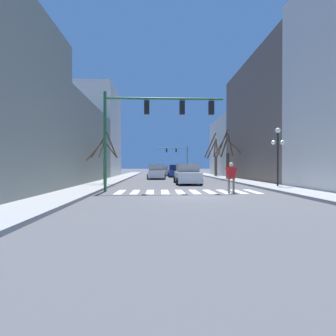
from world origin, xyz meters
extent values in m
plane|color=#4C4C4F|center=(0.00, 0.00, 0.00)|extent=(240.00, 240.00, 0.00)
cube|color=gray|center=(-6.43, 0.00, 0.07)|extent=(2.30, 90.00, 0.15)
cube|color=gray|center=(6.43, 0.00, 0.07)|extent=(2.30, 90.00, 0.15)
cube|color=gray|center=(-10.57, 11.18, 3.59)|extent=(6.00, 14.42, 7.19)
cube|color=beige|center=(-10.57, 23.16, 6.11)|extent=(6.00, 9.54, 12.23)
cube|color=#66564C|center=(10.57, 13.25, 6.32)|extent=(6.00, 15.90, 12.63)
cube|color=beige|center=(10.57, 26.86, 4.45)|extent=(6.00, 11.31, 8.91)
cube|color=white|center=(-4.05, 1.79, 0.00)|extent=(0.45, 2.60, 0.01)
cube|color=white|center=(-3.15, 1.79, 0.00)|extent=(0.45, 2.60, 0.01)
cube|color=white|center=(-2.25, 1.79, 0.00)|extent=(0.45, 2.60, 0.01)
cube|color=white|center=(-1.35, 1.79, 0.00)|extent=(0.45, 2.60, 0.01)
cube|color=white|center=(-0.45, 1.79, 0.00)|extent=(0.45, 2.60, 0.01)
cube|color=white|center=(0.45, 1.79, 0.00)|extent=(0.45, 2.60, 0.01)
cube|color=white|center=(1.35, 1.79, 0.00)|extent=(0.45, 2.60, 0.01)
cube|color=white|center=(2.25, 1.79, 0.00)|extent=(0.45, 2.60, 0.01)
cube|color=white|center=(3.15, 1.79, 0.00)|extent=(0.45, 2.60, 0.01)
cube|color=white|center=(4.05, 1.79, 0.00)|extent=(0.45, 2.60, 0.01)
cylinder|color=#236038|center=(-5.03, 2.22, 3.07)|extent=(0.18, 0.18, 6.14)
cylinder|color=#236038|center=(-1.37, 2.22, 5.74)|extent=(7.32, 0.14, 0.14)
cube|color=black|center=(-2.47, 2.22, 5.19)|extent=(0.32, 0.28, 0.84)
cube|color=black|center=(-0.27, 2.22, 5.19)|extent=(0.32, 0.28, 0.84)
cube|color=black|center=(1.56, 2.22, 5.19)|extent=(0.32, 0.28, 0.84)
cylinder|color=#236038|center=(5.03, 45.52, 3.00)|extent=(0.18, 0.18, 6.00)
cylinder|color=#236038|center=(1.40, 45.52, 5.60)|extent=(7.25, 0.14, 0.14)
cube|color=black|center=(2.49, 45.52, 5.05)|extent=(0.32, 0.28, 0.84)
cube|color=black|center=(0.32, 45.52, 5.05)|extent=(0.32, 0.28, 0.84)
cylinder|color=black|center=(6.68, 4.08, 2.02)|extent=(0.12, 0.12, 3.75)
sphere|color=white|center=(6.68, 4.08, 4.08)|extent=(0.36, 0.36, 0.36)
sphere|color=white|center=(6.36, 4.08, 3.22)|extent=(0.31, 0.31, 0.31)
sphere|color=white|center=(7.00, 4.08, 3.22)|extent=(0.31, 0.31, 0.31)
cube|color=white|center=(-1.93, 17.53, 0.60)|extent=(1.90, 4.46, 0.85)
cube|color=gray|center=(-1.93, 17.53, 1.38)|extent=(1.75, 2.32, 0.70)
cylinder|color=black|center=(-0.96, 16.14, 0.32)|extent=(0.22, 0.64, 0.64)
cylinder|color=black|center=(-2.90, 16.14, 0.32)|extent=(0.22, 0.64, 0.64)
cylinder|color=black|center=(-0.96, 18.91, 0.32)|extent=(0.22, 0.64, 0.64)
cylinder|color=black|center=(-2.90, 18.91, 0.32)|extent=(0.22, 0.64, 0.64)
cube|color=silver|center=(-1.00, 27.92, 0.56)|extent=(1.92, 4.47, 0.76)
cube|color=slate|center=(-1.00, 27.92, 1.25)|extent=(1.77, 2.32, 0.63)
cylinder|color=black|center=(-0.02, 26.54, 0.32)|extent=(0.22, 0.64, 0.64)
cylinder|color=black|center=(-1.98, 26.54, 0.32)|extent=(0.22, 0.64, 0.64)
cylinder|color=black|center=(-0.02, 29.31, 0.32)|extent=(0.22, 0.64, 0.64)
cylinder|color=black|center=(-1.98, 29.31, 0.32)|extent=(0.22, 0.64, 0.64)
cube|color=white|center=(0.79, 8.70, 0.61)|extent=(1.92, 4.83, 0.87)
cube|color=gray|center=(0.79, 8.70, 1.41)|extent=(1.77, 2.51, 0.71)
cylinder|color=black|center=(-0.18, 10.20, 0.32)|extent=(0.22, 0.64, 0.64)
cylinder|color=black|center=(1.77, 10.20, 0.32)|extent=(0.22, 0.64, 0.64)
cylinder|color=black|center=(-0.18, 7.21, 0.32)|extent=(0.22, 0.64, 0.64)
cylinder|color=black|center=(1.77, 7.21, 0.32)|extent=(0.22, 0.64, 0.64)
cube|color=navy|center=(0.73, 22.88, 0.60)|extent=(1.79, 4.59, 0.85)
cube|color=#0E1C46|center=(0.73, 22.88, 1.37)|extent=(1.65, 2.38, 0.69)
cylinder|color=black|center=(-0.18, 24.30, 0.32)|extent=(0.22, 0.64, 0.64)
cylinder|color=black|center=(1.64, 24.30, 0.32)|extent=(0.22, 0.64, 0.64)
cylinder|color=black|center=(-0.18, 21.45, 0.32)|extent=(0.22, 0.64, 0.64)
cylinder|color=black|center=(1.64, 21.45, 0.32)|extent=(0.22, 0.64, 0.64)
cylinder|color=#7A705B|center=(6.75, 17.05, 0.58)|extent=(0.13, 0.13, 0.85)
cylinder|color=#7A705B|center=(6.48, 16.90, 0.58)|extent=(0.13, 0.13, 0.85)
cube|color=gold|center=(6.62, 16.97, 1.33)|extent=(0.48, 0.40, 0.67)
sphere|color=tan|center=(6.62, 16.97, 1.82)|extent=(0.24, 0.24, 0.24)
cylinder|color=gold|center=(6.83, 17.09, 1.29)|extent=(0.30, 0.22, 0.65)
cylinder|color=gold|center=(6.41, 16.86, 1.29)|extent=(0.30, 0.22, 0.65)
cylinder|color=#7A705B|center=(2.32, 0.95, 0.42)|extent=(0.13, 0.13, 0.84)
cylinder|color=#7A705B|center=(2.63, 1.01, 0.42)|extent=(0.13, 0.13, 0.84)
cube|color=red|center=(2.48, 0.98, 1.17)|extent=(0.45, 0.30, 0.66)
sphere|color=beige|center=(2.48, 0.98, 1.66)|extent=(0.24, 0.24, 0.24)
cylinder|color=red|center=(2.24, 0.94, 1.13)|extent=(0.30, 0.14, 0.64)
cylinder|color=red|center=(2.71, 1.02, 1.13)|extent=(0.30, 0.14, 0.64)
cylinder|color=brown|center=(6.63, 23.37, 1.60)|extent=(0.42, 0.42, 2.89)
cylinder|color=brown|center=(6.03, 23.46, 3.97)|extent=(1.38, 0.40, 2.79)
cylinder|color=brown|center=(6.64, 24.06, 4.25)|extent=(0.23, 1.56, 2.58)
cylinder|color=brown|center=(6.97, 24.28, 4.21)|extent=(0.77, 1.97, 2.58)
cylinder|color=brown|center=(5.87, 23.59, 4.58)|extent=(1.71, 0.66, 3.59)
cylinder|color=brown|center=(6.80, 22.62, 3.88)|extent=(0.51, 1.66, 1.95)
cylinder|color=brown|center=(-6.06, 7.42, 1.20)|extent=(0.27, 0.27, 2.10)
cylinder|color=brown|center=(-6.60, 7.36, 3.09)|extent=(1.19, 0.25, 1.79)
cylinder|color=brown|center=(-5.55, 7.25, 3.42)|extent=(1.12, 0.47, 2.44)
cylinder|color=brown|center=(-5.59, 7.51, 2.87)|extent=(1.03, 0.30, 1.33)
cylinder|color=brown|center=(-6.23, 7.00, 2.94)|extent=(0.41, 0.94, 1.46)
cylinder|color=brown|center=(-6.75, 7.17, 2.87)|extent=(1.45, 0.64, 1.85)
cylinder|color=#473828|center=(6.12, 15.16, 1.57)|extent=(0.34, 0.34, 2.85)
cylinder|color=#473828|center=(5.89, 15.78, 3.72)|extent=(0.59, 1.40, 2.32)
cylinder|color=#473828|center=(6.78, 14.87, 3.73)|extent=(1.41, 0.77, 1.60)
cylinder|color=#473828|center=(5.55, 15.26, 4.19)|extent=(1.26, 0.33, 3.08)
cylinder|color=#473828|center=(5.27, 14.94, 3.91)|extent=(1.78, 0.59, 2.73)
cylinder|color=#473828|center=(6.62, 15.85, 4.02)|extent=(1.08, 1.52, 2.56)
camera|label=1|loc=(-1.82, -14.03, 1.59)|focal=28.00mm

